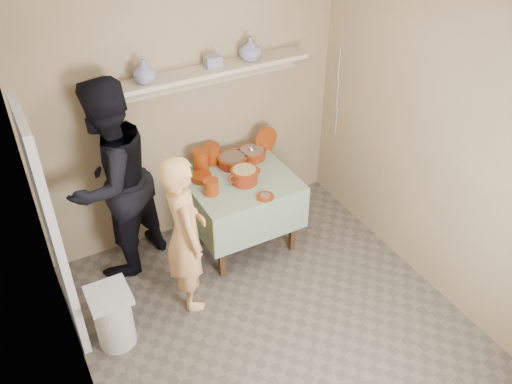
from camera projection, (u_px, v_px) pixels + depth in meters
ground at (283, 336)px, 4.48m from camera, size 3.50×3.50×0.00m
tile_panel at (53, 233)px, 4.01m from camera, size 0.06×0.70×2.00m
plate_stack_a at (200, 160)px, 5.09m from camera, size 0.15×0.15×0.21m
plate_stack_b at (212, 154)px, 5.19m from camera, size 0.16×0.16×0.19m
bowl_stack at (211, 187)px, 4.79m from camera, size 0.14×0.14×0.14m
empty_bowl at (201, 177)px, 4.99m from camera, size 0.19×0.19×0.06m
propped_lid at (266, 140)px, 5.36m from camera, size 0.27×0.07×0.26m
vase_right at (250, 49)px, 4.79m from camera, size 0.26×0.26×0.21m
vase_left at (144, 71)px, 4.40m from camera, size 0.24×0.24×0.20m
ceramic_box at (213, 62)px, 4.69m from camera, size 0.14×0.10×0.10m
person_cook at (185, 234)px, 4.42m from camera, size 0.42×0.58×1.47m
person_helper at (111, 181)px, 4.67m from camera, size 1.15×1.09×1.88m
room_shell at (290, 175)px, 3.54m from camera, size 3.04×3.54×2.62m
serving_table at (239, 187)px, 5.12m from camera, size 0.97×0.97×0.76m
cazuela_meat_a at (232, 160)px, 5.18m from camera, size 0.30×0.30×0.10m
cazuela_meat_b at (252, 153)px, 5.28m from camera, size 0.28×0.28×0.10m
ladle at (252, 149)px, 5.23m from camera, size 0.08×0.26×0.19m
cazuela_rice at (244, 175)px, 4.92m from camera, size 0.33×0.25×0.14m
front_plate at (265, 196)px, 4.77m from camera, size 0.16×0.16×0.03m
wall_shelf at (212, 71)px, 4.76m from camera, size 1.80×0.25×0.21m
trash_bin at (113, 317)px, 4.28m from camera, size 0.32×0.32×0.56m
electrical_cord at (338, 93)px, 5.38m from camera, size 0.01×0.05×0.90m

